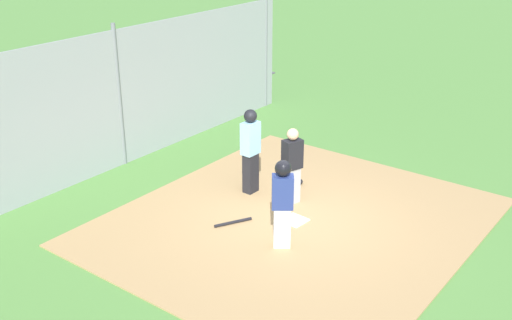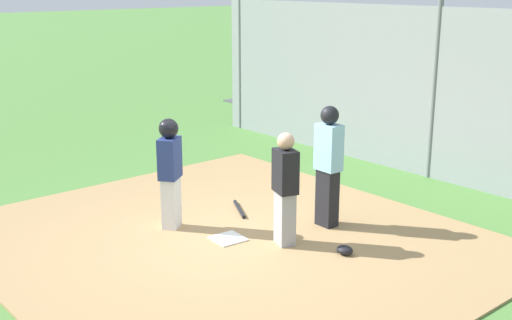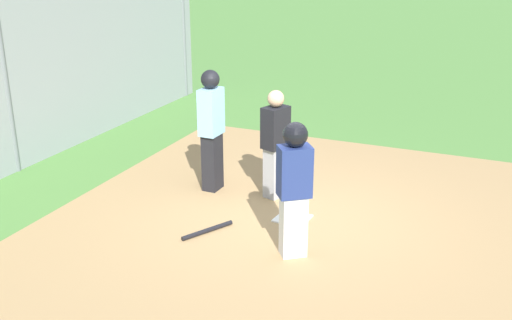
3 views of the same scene
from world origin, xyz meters
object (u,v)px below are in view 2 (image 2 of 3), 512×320
at_px(home_plate, 228,239).
at_px(runner, 170,166).
at_px(umpire, 328,163).
at_px(baseball_bat, 239,209).
at_px(catcher_mask, 345,250).
at_px(catcher, 285,187).

xyz_separation_m(home_plate, runner, (0.94, 0.34, 0.96)).
bearing_deg(umpire, home_plate, -17.64).
height_order(baseball_bat, catcher_mask, catcher_mask).
relative_size(catcher, catcher_mask, 6.76).
relative_size(umpire, baseball_bat, 2.39).
bearing_deg(runner, umpire, 14.82).
xyz_separation_m(runner, baseball_bat, (-0.11, -1.23, -0.94)).
bearing_deg(runner, home_plate, -16.46).
xyz_separation_m(umpire, catcher_mask, (-0.92, 0.61, -0.93)).
distance_m(umpire, catcher_mask, 1.45).
bearing_deg(catcher, umpire, -154.25).
bearing_deg(home_plate, baseball_bat, -46.98).
xyz_separation_m(baseball_bat, catcher_mask, (-2.28, -0.00, 0.03)).
bearing_deg(baseball_bat, catcher, -165.85).
relative_size(home_plate, catcher, 0.27).
height_order(catcher, umpire, umpire).
bearing_deg(catcher_mask, catcher, 24.50).
relative_size(catcher, runner, 0.96).
bearing_deg(umpire, baseball_bat, -63.77).
height_order(home_plate, catcher, catcher).
height_order(catcher, runner, runner).
bearing_deg(home_plate, runner, 20.16).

